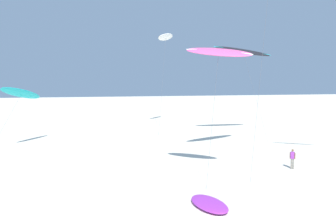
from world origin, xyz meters
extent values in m
ellipsoid|color=white|center=(8.55, 54.41, 14.33)|extent=(4.02, 4.90, 1.69)
ellipsoid|color=orange|center=(8.55, 54.41, 14.37)|extent=(3.39, 4.42, 0.88)
cylinder|color=#4C4C51|center=(7.10, 49.90, 7.12)|extent=(2.93, 9.05, 14.25)
cylinder|color=#4C4C51|center=(9.15, 21.34, 9.94)|extent=(2.66, 2.05, 19.88)
ellipsoid|color=#EA5193|center=(5.63, 21.53, 9.89)|extent=(5.04, 4.07, 1.33)
ellipsoid|color=white|center=(5.63, 21.53, 9.92)|extent=(4.57, 3.41, 0.87)
cylinder|color=#4C4C51|center=(4.82, 20.43, 4.91)|extent=(1.64, 2.24, 9.83)
ellipsoid|color=#19B2B7|center=(-11.29, 40.00, 6.15)|extent=(4.27, 7.04, 2.34)
ellipsoid|color=purple|center=(-11.29, 40.00, 6.18)|extent=(3.63, 6.93, 1.79)
cylinder|color=#4C4C51|center=(-12.45, 35.82, 3.03)|extent=(2.33, 8.37, 6.08)
ellipsoid|color=black|center=(16.97, 43.26, 11.48)|extent=(8.63, 2.16, 1.94)
ellipsoid|color=#19B2B7|center=(16.97, 43.26, 11.52)|extent=(8.76, 1.33, 1.42)
cylinder|color=#4C4C51|center=(17.34, 40.11, 5.70)|extent=(0.76, 6.31, 11.41)
ellipsoid|color=purple|center=(3.08, 15.84, 0.17)|extent=(2.22, 3.99, 0.35)
ellipsoid|color=yellow|center=(3.08, 15.84, 0.19)|extent=(1.73, 1.87, 0.21)
cylinder|color=slate|center=(13.23, 23.71, 0.45)|extent=(0.14, 0.14, 0.91)
cylinder|color=slate|center=(13.34, 23.58, 0.45)|extent=(0.14, 0.14, 0.91)
cube|color=purple|center=(13.28, 23.64, 1.21)|extent=(0.35, 0.36, 0.61)
cylinder|color=brown|center=(13.15, 23.80, 1.17)|extent=(0.09, 0.09, 0.56)
cylinder|color=brown|center=(13.42, 23.49, 1.17)|extent=(0.09, 0.09, 0.56)
sphere|color=brown|center=(13.28, 23.64, 1.65)|extent=(0.21, 0.21, 0.21)
camera|label=1|loc=(-4.45, -6.51, 8.03)|focal=41.43mm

